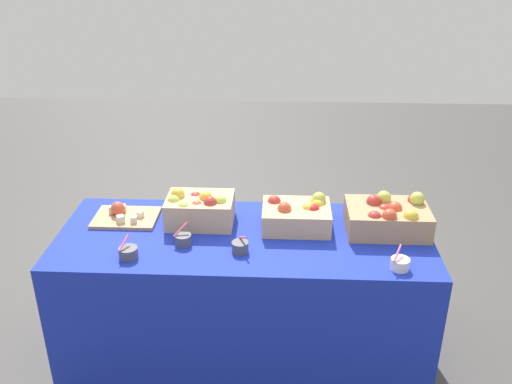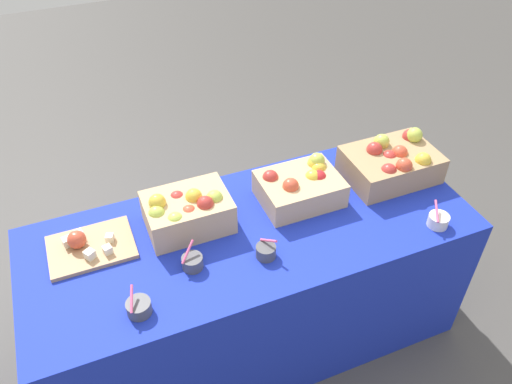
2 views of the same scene
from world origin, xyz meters
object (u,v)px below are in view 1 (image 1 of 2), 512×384
Objects in this scene: apple_crate_right at (199,209)px; sample_bowl_far at (240,247)px; cutting_board_front at (124,215)px; apple_crate_middle at (299,214)px; sample_bowl_near at (400,264)px; sample_bowl_mid at (183,239)px; apple_crate_left at (389,217)px; sample_bowl_extra at (128,252)px.

apple_crate_right is 3.52× the size of sample_bowl_far.
apple_crate_right reaches higher than cutting_board_front.
apple_crate_middle is 0.60m from sample_bowl_near.
sample_bowl_far is at bearing 171.22° from sample_bowl_near.
sample_bowl_far is at bearing -10.93° from sample_bowl_mid.
sample_bowl_near is at bearing -40.27° from apple_crate_middle.
sample_bowl_far is at bearing -136.68° from apple_crate_middle.
sample_bowl_mid is at bearing -169.45° from apple_crate_left.
apple_crate_right is 3.39× the size of sample_bowl_extra.
sample_bowl_extra is at bearing -165.67° from apple_crate_left.
sample_bowl_far is (-0.29, -0.27, -0.04)m from apple_crate_middle.
apple_crate_left is at bearing -2.07° from apple_crate_right.
apple_crate_left is 1.23× the size of cutting_board_front.
apple_crate_right is 3.39× the size of sample_bowl_near.
sample_bowl_near is 1.04× the size of sample_bowl_far.
apple_crate_right is 0.42m from cutting_board_front.
cutting_board_front is at bearing 145.02° from sample_bowl_mid.
apple_crate_middle is at bearing 23.18° from sample_bowl_extra.
sample_bowl_near is at bearing -90.57° from apple_crate_left.
apple_crate_left reaches higher than sample_bowl_near.
apple_crate_right is 1.05m from sample_bowl_near.
apple_crate_left is 3.83× the size of sample_bowl_mid.
sample_bowl_near and sample_bowl_extra have the same top height.
sample_bowl_mid reaches higher than sample_bowl_far.
sample_bowl_near is at bearing -22.15° from apple_crate_right.
sample_bowl_far is (0.29, -0.06, -0.00)m from sample_bowl_mid.
sample_bowl_mid is 1.10× the size of sample_bowl_far.
sample_bowl_near is 1.04m from sample_bowl_mid.
sample_bowl_extra is at bearing -72.50° from cutting_board_front.
cutting_board_front is 0.40m from sample_bowl_extra.
apple_crate_left is 1.05m from sample_bowl_mid.
apple_crate_right is at bearing -3.38° from cutting_board_front.
sample_bowl_extra is (-1.26, 0.04, -0.00)m from sample_bowl_near.
apple_crate_middle is 3.42× the size of sample_bowl_near.
sample_bowl_mid is (-1.03, -0.19, -0.05)m from apple_crate_left.
sample_bowl_mid reaches higher than cutting_board_front.
apple_crate_middle is 3.23× the size of sample_bowl_mid.
sample_bowl_extra is (-0.81, -0.35, -0.04)m from apple_crate_middle.
sample_bowl_mid is at bearing 170.62° from sample_bowl_near.
sample_bowl_extra reaches higher than sample_bowl_far.
sample_bowl_extra is (-0.52, -0.08, -0.00)m from sample_bowl_far.
sample_bowl_near is (0.97, -0.40, -0.06)m from apple_crate_right.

